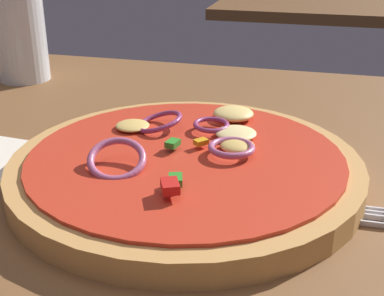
% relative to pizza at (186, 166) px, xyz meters
% --- Properties ---
extents(dining_table, '(1.47, 0.81, 0.03)m').
position_rel_pizza_xyz_m(dining_table, '(0.01, -0.04, -0.02)').
color(dining_table, brown).
rests_on(dining_table, ground).
extents(pizza, '(0.29, 0.29, 0.04)m').
position_rel_pizza_xyz_m(pizza, '(0.00, 0.00, 0.00)').
color(pizza, tan).
rests_on(pizza, dining_table).
extents(beer_glass, '(0.07, 0.07, 0.11)m').
position_rel_pizza_xyz_m(beer_glass, '(-0.29, 0.23, 0.04)').
color(beer_glass, silver).
rests_on(beer_glass, dining_table).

